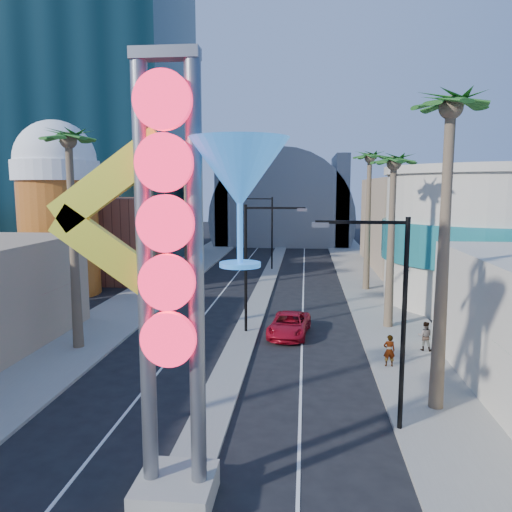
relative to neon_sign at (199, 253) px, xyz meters
The scene contains 22 objects.
sidewalk_west 34.43m from the neon_sign, 107.85° to the left, with size 5.00×100.00×0.15m, color gray.
sidewalk_east 33.97m from the neon_sign, 74.84° to the left, with size 5.00×100.00×0.15m, color gray.
median 35.79m from the neon_sign, 91.33° to the left, with size 1.60×84.00×0.15m, color gray.
hotel_tower 56.91m from the neon_sign, 114.95° to the left, with size 20.00×20.00×50.00m, color black.
brick_filler_west 39.01m from the neon_sign, 115.64° to the left, with size 10.00×10.00×8.00m, color brown.
filler_east 47.58m from the neon_sign, 71.37° to the left, with size 10.00×20.00×10.00m, color tan.
beer_mug 32.39m from the neon_sign, 123.38° to the left, with size 7.00×7.00×14.50m.
turquoise_building 32.10m from the neon_sign, 57.56° to the left, with size 16.60×16.60×10.60m.
canopy 69.11m from the neon_sign, 90.68° to the left, with size 22.00×16.00×22.00m.
neon_sign is the anchor object (origin of this frame).
streetlight_0 17.21m from the neon_sign, 90.90° to the left, with size 3.79×0.25×8.00m.
streetlight_1 41.13m from the neon_sign, 91.90° to the left, with size 3.79×0.25×8.00m.
streetlight_2 8.15m from the neon_sign, 40.46° to the left, with size 3.45×0.25×8.00m.
palm_1 16.70m from the neon_sign, 126.98° to the left, with size 2.40×2.40×12.70m.
palm_2 28.85m from the neon_sign, 109.95° to the left, with size 2.40×2.40×11.20m.
palm_3 40.31m from the neon_sign, 104.11° to the left, with size 2.40×2.40×11.20m.
palm_5 11.50m from the neon_sign, 40.70° to the left, with size 2.40×2.40×13.20m.
palm_6 20.89m from the neon_sign, 66.74° to the left, with size 2.40×2.40×11.70m.
palm_7 32.29m from the neon_sign, 75.23° to the left, with size 2.40×2.40×12.70m.
red_pickup 18.19m from the neon_sign, 83.62° to the left, with size 2.25×4.88×1.36m, color #B70E21.
pedestrian_a 15.00m from the neon_sign, 58.79° to the left, with size 0.59×0.38×1.61m, color gray.
pedestrian_b 18.26m from the neon_sign, 56.71° to the left, with size 0.78×0.61×1.61m, color gray.
Camera 1 is at (3.61, -9.95, 9.03)m, focal length 35.00 mm.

